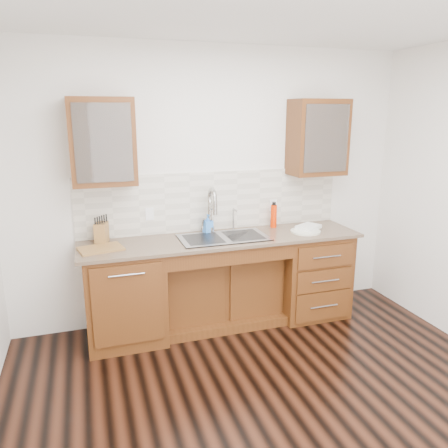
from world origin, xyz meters
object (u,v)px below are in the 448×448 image
object	(u,v)px
plate	(305,231)
knife_block	(102,233)
water_bottle	(274,216)
cutting_board	(101,249)
soap_bottle	(208,224)

from	to	relation	value
plate	knife_block	world-z (taller)	knife_block
water_bottle	plate	distance (m)	0.37
plate	cutting_board	xyz separation A→B (m)	(-1.98, 0.04, -0.00)
water_bottle	soap_bottle	bearing A→B (deg)	179.62
water_bottle	plate	xyz separation A→B (m)	(0.23, -0.27, -0.11)
cutting_board	water_bottle	bearing A→B (deg)	7.54
soap_bottle	knife_block	distance (m)	1.02
plate	cutting_board	bearing A→B (deg)	178.75
water_bottle	cutting_board	bearing A→B (deg)	-172.46
soap_bottle	knife_block	world-z (taller)	knife_block
water_bottle	cutting_board	distance (m)	1.77
plate	knife_block	size ratio (longest dim) A/B	1.59
knife_block	cutting_board	world-z (taller)	knife_block
plate	water_bottle	bearing A→B (deg)	129.58
knife_block	plate	bearing A→B (deg)	7.39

